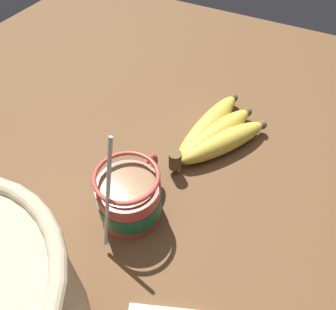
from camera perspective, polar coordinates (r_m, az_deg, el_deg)
name	(u,v)px	position (r cm, az deg, el deg)	size (l,w,h in cm)	color
table	(150,181)	(53.36, -3.19, -4.53)	(120.73, 120.73, 2.62)	brown
coffee_mug	(130,198)	(45.61, -6.63, -7.41)	(14.19, 8.89, 17.06)	#B23D33
banana_bunch	(215,134)	(56.52, 8.25, 3.71)	(21.73, 12.86, 4.31)	brown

